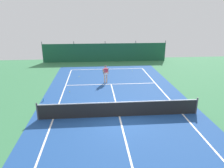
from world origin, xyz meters
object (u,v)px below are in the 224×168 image
object	(u,v)px
parked_car	(133,50)
water_bottle	(43,100)
tennis_ball_by_sideline	(79,77)
tennis_ball_near_player	(132,71)
tennis_ball_midcourt	(70,92)
tennis_net	(119,109)
tennis_player	(106,73)

from	to	relation	value
parked_car	water_bottle	world-z (taller)	parked_car
tennis_ball_by_sideline	water_bottle	distance (m)	6.49
tennis_ball_near_player	water_bottle	distance (m)	11.28
tennis_ball_midcourt	water_bottle	xyz separation A→B (m)	(-1.73, -1.76, 0.09)
tennis_ball_near_player	tennis_ball_by_sideline	size ratio (longest dim) A/B	1.00
tennis_net	tennis_ball_by_sideline	size ratio (longest dim) A/B	153.33
tennis_net	tennis_player	world-z (taller)	tennis_player
tennis_player	tennis_ball_midcourt	world-z (taller)	tennis_player
tennis_ball_by_sideline	tennis_ball_near_player	bearing A→B (deg)	17.19
parked_car	tennis_ball_near_player	bearing A→B (deg)	80.26
tennis_net	tennis_ball_midcourt	xyz separation A→B (m)	(-3.59, 4.68, -0.48)
tennis_ball_midcourt	parked_car	distance (m)	16.81
tennis_ball_near_player	water_bottle	world-z (taller)	water_bottle
tennis_ball_near_player	tennis_ball_midcourt	size ratio (longest dim) A/B	1.00
tennis_ball_near_player	tennis_ball_by_sideline	world-z (taller)	same
tennis_net	water_bottle	xyz separation A→B (m)	(-5.32, 2.92, -0.39)
tennis_ball_by_sideline	tennis_net	bearing A→B (deg)	-71.17
tennis_ball_by_sideline	tennis_ball_midcourt	bearing A→B (deg)	-96.77
tennis_ball_midcourt	water_bottle	size ratio (longest dim) A/B	0.28
tennis_net	tennis_ball_midcourt	bearing A→B (deg)	127.47
tennis_net	tennis_ball_midcourt	size ratio (longest dim) A/B	153.33
water_bottle	tennis_net	bearing A→B (deg)	-28.76
tennis_net	tennis_ball_by_sideline	world-z (taller)	tennis_net
tennis_ball_midcourt	tennis_ball_by_sideline	size ratio (longest dim) A/B	1.00
tennis_ball_midcourt	tennis_net	bearing A→B (deg)	-52.53
tennis_player	water_bottle	world-z (taller)	tennis_player
tennis_player	tennis_ball_midcourt	bearing A→B (deg)	26.99
tennis_ball_by_sideline	water_bottle	xyz separation A→B (m)	(-2.25, -6.09, 0.09)
tennis_net	tennis_ball_by_sideline	distance (m)	9.53
tennis_ball_near_player	water_bottle	xyz separation A→B (m)	(-8.06, -7.89, 0.09)
tennis_player	tennis_ball_by_sideline	world-z (taller)	tennis_player
tennis_ball_near_player	parked_car	xyz separation A→B (m)	(1.61, 8.67, 0.81)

